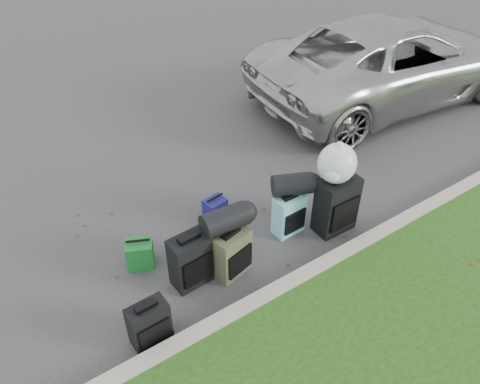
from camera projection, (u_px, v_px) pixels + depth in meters
ground at (255, 231)px, 5.99m from camera, size 120.00×120.00×0.00m
curb at (306, 276)px, 5.30m from camera, size 120.00×0.18×0.15m
suv at (391, 60)px, 8.53m from camera, size 5.52×2.90×1.48m
suitcase_small_black at (149, 324)px, 4.58m from camera, size 0.40×0.23×0.50m
suitcase_large_black_left at (191, 260)px, 5.14m from camera, size 0.46×0.30×0.65m
suitcase_olive at (231, 253)px, 5.27m from camera, size 0.48×0.36×0.59m
suitcase_teal at (289, 215)px, 5.83m from camera, size 0.39×0.24×0.54m
suitcase_large_black_right at (336, 205)px, 5.81m from camera, size 0.51×0.31×0.76m
tote_green at (140, 254)px, 5.43m from camera, size 0.38×0.35×0.34m
tote_navy at (215, 209)px, 6.12m from camera, size 0.30×0.25×0.29m
duffel_left at (225, 220)px, 5.06m from camera, size 0.54×0.31×0.28m
duffel_right at (292, 184)px, 5.65m from camera, size 0.55×0.45×0.27m
trash_bag at (337, 163)px, 5.44m from camera, size 0.47×0.47×0.47m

